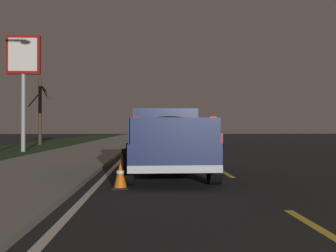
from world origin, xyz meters
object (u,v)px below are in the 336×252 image
(sedan_white, at_px, (156,133))
(traffic_cone_near, at_px, (120,175))
(pickup_truck, at_px, (166,140))
(gas_price_sign, at_px, (23,65))
(sedan_red, at_px, (206,136))
(bare_tree_far, at_px, (40,110))

(sedan_white, distance_m, traffic_cone_near, 34.41)
(pickup_truck, xyz_separation_m, gas_price_sign, (11.58, 7.62, 3.95))
(sedan_red, relative_size, traffic_cone_near, 7.62)
(pickup_truck, height_order, sedan_red, pickup_truck)
(bare_tree_far, bearing_deg, traffic_cone_near, -160.71)
(sedan_red, distance_m, bare_tree_far, 13.82)
(pickup_truck, bearing_deg, gas_price_sign, 33.35)
(sedan_red, bearing_deg, traffic_cone_near, 166.78)
(sedan_white, xyz_separation_m, traffic_cone_near, (-34.39, 1.19, -0.50))
(sedan_white, relative_size, traffic_cone_near, 7.63)
(pickup_truck, xyz_separation_m, sedan_red, (17.32, -3.55, -0.20))
(bare_tree_far, distance_m, traffic_cone_near, 25.47)
(bare_tree_far, bearing_deg, pickup_truck, -156.33)
(bare_tree_far, bearing_deg, gas_price_sign, -169.62)
(sedan_red, bearing_deg, pickup_truck, 168.42)
(bare_tree_far, height_order, traffic_cone_near, bare_tree_far)
(gas_price_sign, bearing_deg, sedan_red, -62.80)
(sedan_red, relative_size, bare_tree_far, 0.82)
(pickup_truck, relative_size, bare_tree_far, 1.02)
(sedan_white, bearing_deg, bare_tree_far, 137.59)
(traffic_cone_near, bearing_deg, sedan_white, -1.98)
(pickup_truck, height_order, gas_price_sign, gas_price_sign)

